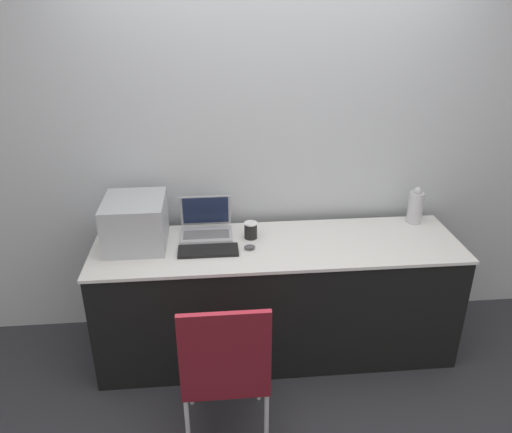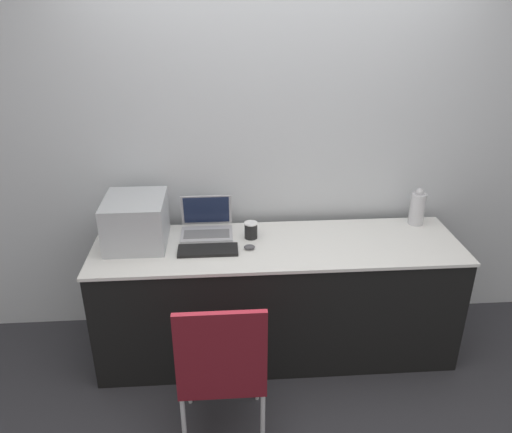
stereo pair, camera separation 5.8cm
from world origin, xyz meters
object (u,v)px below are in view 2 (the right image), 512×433
Objects in this scene: mouse at (249,247)px; external_keyboard at (208,250)px; printer at (136,220)px; coffee_cup at (251,230)px; chair at (222,363)px; laptop_left at (207,225)px; metal_pitcher at (417,208)px.

external_keyboard is at bearing -177.35° from mouse.
mouse is at bearing -11.19° from printer.
coffee_cup is 1.56× the size of mouse.
chair is at bearing -104.60° from mouse.
printer is 0.45m from laptop_left.
chair is (0.51, -0.83, -0.42)m from printer.
external_keyboard is at bearing -168.00° from metal_pitcher.
printer reaches higher than mouse.
mouse is 0.77m from chair.
coffee_cup is (0.27, 0.16, 0.04)m from external_keyboard.
metal_pitcher is at bearing 12.00° from external_keyboard.
printer is 1.24× the size of laptop_left.
metal_pitcher reaches higher than coffee_cup.
printer is at bearing 121.22° from chair.
laptop_left reaches higher than coffee_cup.
laptop_left is at bearing 92.41° from external_keyboard.
external_keyboard is at bearing 95.77° from chair.
chair reaches higher than mouse.
coffee_cup is 1.13m from metal_pitcher.
metal_pitcher is (1.83, 0.15, -0.04)m from printer.
laptop_left is 1.00m from chair.
laptop_left is at bearing 94.85° from chair.
chair is (0.07, -0.69, -0.27)m from external_keyboard.
external_keyboard is 1.42m from metal_pitcher.
chair is at bearing -103.28° from coffee_cup.
laptop_left is 0.91× the size of external_keyboard.
external_keyboard is 0.25m from mouse.
laptop_left is 4.82× the size of mouse.
metal_pitcher is (1.39, 0.30, 0.11)m from external_keyboard.
printer is 0.71m from coffee_cup.
mouse is at bearing -97.09° from coffee_cup.
printer reaches higher than chair.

